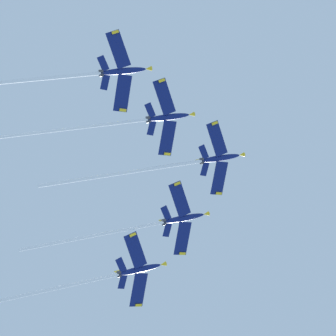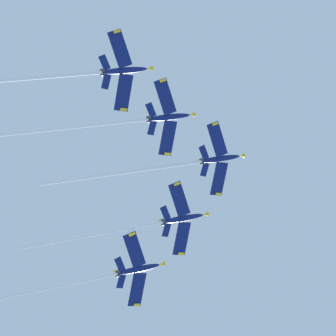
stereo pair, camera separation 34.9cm
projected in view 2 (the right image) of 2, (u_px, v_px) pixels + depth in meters
The scene contains 5 objects.
jet_lead at pixel (182, 164), 170.16m from camera, with size 50.79×19.93×27.33m.
jet_left_wing at pixel (155, 223), 170.04m from camera, with size 45.95×19.95×23.39m.
jet_right_wing at pixel (140, 120), 165.56m from camera, with size 47.75×19.95×24.90m.
jet_left_outer at pixel (103, 277), 165.58m from camera, with size 47.84×19.93×25.05m.
jet_right_outer at pixel (88, 73), 157.01m from camera, with size 46.21×19.98×23.18m.
Camera 2 is at (-6.64, 10.47, 1.57)m, focal length 70.97 mm.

